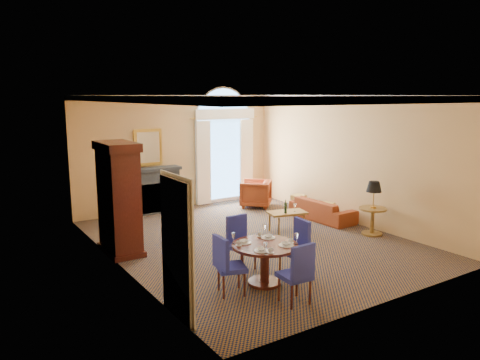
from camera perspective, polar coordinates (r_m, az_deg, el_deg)
ground at (r=10.55m, az=1.49°, el=-7.37°), size 7.50×7.50×0.00m
room_envelope at (r=10.62m, az=-0.61°, el=6.56°), size 6.04×7.52×3.45m
armoire at (r=9.82m, az=-14.53°, el=-2.40°), size 0.66×1.17×2.29m
dining_table at (r=8.08m, az=3.04°, el=-9.03°), size 1.14×1.14×0.92m
dining_chair_north at (r=8.78m, az=-0.08°, el=-7.18°), size 0.54×0.54×1.00m
dining_chair_south at (r=7.34m, az=7.16°, el=-10.85°), size 0.47×0.48×1.00m
dining_chair_east at (r=8.59m, az=7.05°, el=-7.67°), size 0.48×0.47×1.00m
dining_chair_west at (r=7.64m, az=-1.68°, el=-9.91°), size 0.56×0.56×1.00m
sofa at (r=12.39m, az=10.01°, el=-3.55°), size 0.78×1.86×0.54m
armchair at (r=13.57m, az=1.91°, el=-1.66°), size 1.19×1.19×0.78m
coffee_table at (r=11.26m, az=5.76°, el=-4.04°), size 0.99×0.70×0.78m
side_table at (r=11.21m, az=15.93°, el=-2.61°), size 0.64×0.64×1.24m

